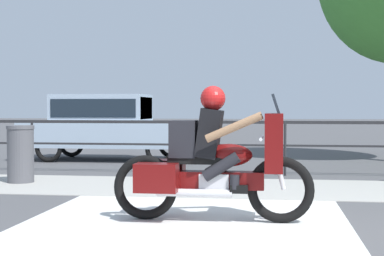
# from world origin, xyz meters

# --- Properties ---
(ground_plane) EXTENTS (120.00, 120.00, 0.00)m
(ground_plane) POSITION_xyz_m (0.00, 0.00, 0.00)
(ground_plane) COLOR #4C4C4F
(sidewalk_band) EXTENTS (44.00, 2.40, 0.01)m
(sidewalk_band) POSITION_xyz_m (0.00, 3.40, 0.01)
(sidewalk_band) COLOR #A8A59E
(sidewalk_band) RESTS_ON ground
(crosswalk_band) EXTENTS (3.70, 6.00, 0.01)m
(crosswalk_band) POSITION_xyz_m (-1.21, -0.20, 0.00)
(crosswalk_band) COLOR silver
(crosswalk_band) RESTS_ON ground
(fence_railing) EXTENTS (36.00, 0.05, 1.06)m
(fence_railing) POSITION_xyz_m (0.00, 5.24, 0.83)
(fence_railing) COLOR #232326
(fence_railing) RESTS_ON ground
(motorcycle) EXTENTS (2.32, 0.76, 1.56)m
(motorcycle) POSITION_xyz_m (-0.91, 0.56, 0.70)
(motorcycle) COLOR black
(motorcycle) RESTS_ON ground
(parked_car) EXTENTS (4.34, 1.73, 1.63)m
(parked_car) POSITION_xyz_m (-4.30, 8.02, 0.92)
(parked_car) COLOR #9EB2C6
(parked_car) RESTS_ON ground
(trash_bin) EXTENTS (0.48, 0.48, 1.00)m
(trash_bin) POSITION_xyz_m (-4.58, 3.52, 0.50)
(trash_bin) COLOR #515156
(trash_bin) RESTS_ON ground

